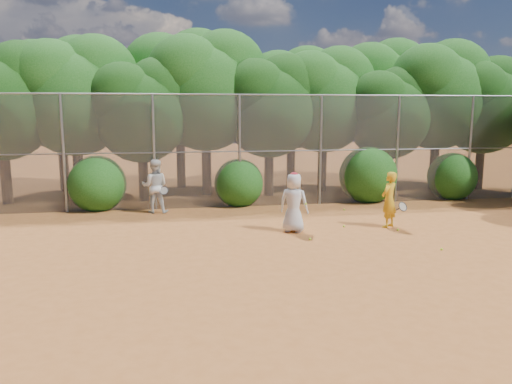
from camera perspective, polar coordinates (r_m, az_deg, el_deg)
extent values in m
plane|color=#A25824|center=(12.62, 6.43, -6.64)|extent=(80.00, 80.00, 0.00)
cylinder|color=gray|center=(18.08, -21.13, 4.08)|extent=(0.09, 0.09, 4.00)
cylinder|color=gray|center=(17.72, -11.56, 4.43)|extent=(0.09, 0.09, 4.00)
cylinder|color=gray|center=(17.87, -1.88, 4.65)|extent=(0.09, 0.09, 4.00)
cylinder|color=gray|center=(18.52, 7.39, 4.74)|extent=(0.09, 0.09, 4.00)
cylinder|color=gray|center=(19.60, 15.84, 4.72)|extent=(0.09, 0.09, 4.00)
cylinder|color=gray|center=(21.06, 23.26, 4.61)|extent=(0.09, 0.09, 4.00)
cylinder|color=gray|center=(17.98, 1.31, 11.06)|extent=(20.00, 0.05, 0.05)
cylinder|color=gray|center=(18.03, 1.28, 4.70)|extent=(20.00, 0.04, 0.04)
cube|color=slate|center=(18.03, 1.28, 4.70)|extent=(20.00, 0.02, 4.00)
cylinder|color=black|center=(20.70, -26.71, 2.05)|extent=(0.38, 0.38, 2.38)
sphere|color=black|center=(20.58, -27.19, 8.50)|extent=(3.81, 3.81, 3.81)
sphere|color=black|center=(20.76, -25.03, 11.29)|extent=(3.05, 3.05, 3.05)
cylinder|color=black|center=(20.59, -19.65, 2.67)|extent=(0.38, 0.38, 2.52)
sphere|color=#184E13|center=(20.47, -20.04, 9.54)|extent=(4.03, 4.03, 4.03)
sphere|color=#184E13|center=(20.78, -17.76, 12.44)|extent=(3.23, 3.23, 3.23)
sphere|color=#184E13|center=(20.34, -22.31, 11.69)|extent=(3.02, 3.02, 3.02)
cylinder|color=black|center=(19.63, -12.77, 2.16)|extent=(0.36, 0.36, 2.17)
sphere|color=black|center=(19.48, -13.00, 8.38)|extent=(3.47, 3.47, 3.47)
sphere|color=black|center=(19.81, -10.99, 10.97)|extent=(2.78, 2.78, 2.78)
sphere|color=black|center=(19.27, -14.95, 10.36)|extent=(2.60, 2.60, 2.60)
cylinder|color=black|center=(20.61, -5.68, 3.37)|extent=(0.39, 0.39, 2.66)
sphere|color=#184E13|center=(20.50, -5.80, 10.63)|extent=(4.26, 4.26, 4.26)
sphere|color=#184E13|center=(21.05, -3.55, 13.53)|extent=(3.40, 3.40, 3.40)
sphere|color=#184E13|center=(20.19, -7.95, 13.03)|extent=(3.19, 3.19, 3.19)
cylinder|color=black|center=(20.36, 1.49, 2.79)|extent=(0.37, 0.37, 2.27)
sphere|color=black|center=(20.23, 1.51, 9.08)|extent=(3.64, 3.64, 3.64)
sphere|color=black|center=(20.75, 3.34, 11.59)|extent=(2.91, 2.91, 2.91)
sphere|color=black|center=(19.86, -0.16, 11.18)|extent=(2.73, 2.73, 2.73)
cylinder|color=black|center=(21.73, 7.57, 3.36)|extent=(0.38, 0.38, 2.45)
sphere|color=#184E13|center=(21.62, 7.71, 9.70)|extent=(3.92, 3.92, 3.92)
sphere|color=#184E13|center=(22.26, 9.43, 12.18)|extent=(3.14, 3.14, 3.14)
sphere|color=#184E13|center=(21.16, 6.19, 11.87)|extent=(2.94, 2.94, 2.94)
cylinder|color=black|center=(21.71, 14.67, 2.67)|extent=(0.36, 0.36, 2.10)
sphere|color=black|center=(21.57, 14.90, 8.10)|extent=(3.36, 3.36, 3.36)
sphere|color=black|center=(22.16, 16.23, 10.24)|extent=(2.69, 2.69, 2.69)
sphere|color=black|center=(21.11, 13.79, 9.95)|extent=(2.52, 2.52, 2.52)
cylinder|color=black|center=(23.34, 19.71, 3.48)|extent=(0.39, 0.39, 2.59)
sphere|color=#184E13|center=(23.24, 20.06, 9.71)|extent=(4.14, 4.14, 4.14)
sphere|color=#184E13|center=(24.05, 21.46, 12.08)|extent=(3.32, 3.32, 3.32)
sphere|color=#184E13|center=(22.65, 18.94, 11.90)|extent=(3.11, 3.11, 3.11)
cylinder|color=black|center=(24.14, 24.19, 3.05)|extent=(0.37, 0.37, 2.31)
sphere|color=black|center=(24.03, 24.55, 8.42)|extent=(3.70, 3.70, 3.70)
sphere|color=black|center=(24.77, 25.66, 10.49)|extent=(2.96, 2.96, 2.96)
sphere|color=black|center=(23.45, 23.73, 10.28)|extent=(2.77, 2.77, 2.77)
cylinder|color=black|center=(23.02, -21.14, 3.37)|extent=(0.39, 0.39, 2.62)
sphere|color=#184E13|center=(22.92, -21.52, 9.77)|extent=(4.20, 4.20, 4.20)
sphere|color=#184E13|center=(23.23, -19.39, 12.47)|extent=(3.36, 3.36, 3.36)
sphere|color=#184E13|center=(22.81, -23.66, 11.76)|extent=(3.15, 3.15, 3.15)
cylinder|color=black|center=(22.75, -8.59, 4.05)|extent=(0.40, 0.40, 2.80)
sphere|color=#184E13|center=(22.66, -8.76, 10.97)|extent=(4.48, 4.48, 4.48)
sphere|color=#184E13|center=(23.20, -6.58, 13.75)|extent=(3.58, 3.58, 3.58)
sphere|color=#184E13|center=(22.37, -10.87, 13.23)|extent=(3.36, 3.36, 3.36)
cylinder|color=black|center=(23.00, 4.01, 3.84)|extent=(0.38, 0.38, 2.52)
sphere|color=#184E13|center=(22.90, 4.08, 10.00)|extent=(4.03, 4.03, 4.03)
sphere|color=#184E13|center=(23.52, 5.83, 12.42)|extent=(3.23, 3.23, 3.23)
sphere|color=#184E13|center=(22.47, 2.51, 12.08)|extent=(3.02, 3.02, 3.02)
cylinder|color=black|center=(24.99, 13.80, 4.27)|extent=(0.40, 0.40, 2.73)
sphere|color=#184E13|center=(24.91, 14.04, 10.41)|extent=(4.37, 4.37, 4.37)
sphere|color=#184E13|center=(25.71, 15.57, 12.75)|extent=(3.49, 3.49, 3.49)
sphere|color=#184E13|center=(24.35, 12.75, 12.55)|extent=(3.28, 3.28, 3.28)
sphere|color=#184E13|center=(18.31, -17.70, 1.18)|extent=(2.00, 2.00, 2.00)
sphere|color=#184E13|center=(18.29, -1.99, 1.29)|extent=(1.80, 1.80, 1.80)
sphere|color=#184E13|center=(19.56, 12.70, 2.19)|extent=(2.20, 2.20, 2.20)
sphere|color=#184E13|center=(21.15, 21.50, 1.88)|extent=(1.90, 1.90, 1.90)
imported|color=gold|center=(15.32, 14.96, -0.85)|extent=(0.72, 0.69, 1.67)
torus|color=black|center=(15.33, 16.43, -1.61)|extent=(0.34, 0.25, 0.28)
cylinder|color=black|center=(15.49, 15.92, -1.89)|extent=(0.11, 0.26, 0.17)
imported|color=silver|center=(14.26, 4.34, -1.23)|extent=(0.99, 0.89, 1.71)
ellipsoid|color=#AE1824|center=(14.13, 4.38, 2.02)|extent=(0.22, 0.22, 0.13)
sphere|color=#C0EB2A|center=(14.15, 5.72, -1.34)|extent=(0.07, 0.07, 0.07)
imported|color=silver|center=(17.25, -11.48, 0.66)|extent=(0.97, 0.81, 1.83)
torus|color=black|center=(16.97, -10.49, 0.16)|extent=(0.32, 0.18, 0.29)
cylinder|color=black|center=(17.18, -10.41, -0.03)|extent=(0.06, 0.27, 0.15)
sphere|color=#C0EB2A|center=(15.15, 10.01, -3.88)|extent=(0.07, 0.07, 0.07)
sphere|color=#C0EB2A|center=(13.35, 20.46, -6.14)|extent=(0.07, 0.07, 0.07)
sphere|color=#C0EB2A|center=(15.06, 15.91, -4.18)|extent=(0.07, 0.07, 0.07)
sphere|color=#C0EB2A|center=(13.56, 6.19, -5.36)|extent=(0.07, 0.07, 0.07)
sphere|color=#C0EB2A|center=(17.66, 10.05, -1.99)|extent=(0.07, 0.07, 0.07)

